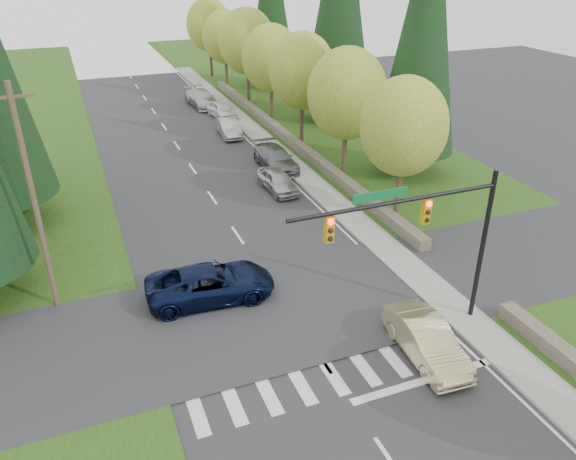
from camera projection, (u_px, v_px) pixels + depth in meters
ground at (376, 440)px, 18.40m from camera, size 120.00×120.00×0.00m
grass_east at (397, 175)px, 39.16m from camera, size 14.00×110.00×0.06m
cross_street at (287, 308)px, 25.00m from camera, size 120.00×8.00×0.10m
sidewalk_east at (306, 176)px, 38.79m from camera, size 1.80×80.00×0.13m
curb_east at (294, 178)px, 38.52m from camera, size 0.20×80.00×0.13m
stone_wall_north at (286, 136)px, 45.83m from camera, size 0.70×40.00×0.70m
traffic_signal at (428, 225)px, 21.25m from camera, size 8.70×0.37×6.80m
utility_pole at (34, 201)px, 22.84m from camera, size 1.60×0.24×10.00m
decid_tree_0 at (404, 127)px, 30.40m from camera, size 4.80×4.80×8.37m
decid_tree_1 at (347, 94)px, 36.12m from camera, size 5.20×5.20×8.80m
decid_tree_2 at (302, 71)px, 41.78m from camera, size 5.00×5.00×8.82m
decid_tree_3 at (271, 58)px, 47.71m from camera, size 5.00×5.00×8.55m
decid_tree_4 at (247, 41)px, 53.35m from camera, size 5.40×5.40×9.18m
decid_tree_5 at (225, 37)px, 59.30m from camera, size 4.80×4.80×8.30m
decid_tree_6 at (209, 25)px, 64.97m from camera, size 5.20×5.20×8.86m
conifer_e_a at (425, 27)px, 35.00m from camera, size 5.44×5.44×17.80m
sedan_champagne at (426, 340)px, 21.79m from camera, size 1.92×4.72×1.52m
suv_navy at (211, 283)px, 25.33m from camera, size 5.97×3.10×1.61m
parked_car_a at (278, 181)px, 36.46m from camera, size 1.86×4.15×1.39m
parked_car_b at (276, 158)px, 40.01m from camera, size 2.11×5.20×1.51m
parked_car_c at (229, 128)px, 46.78m from camera, size 1.75×4.31×1.39m
parked_car_d at (222, 110)px, 51.60m from camera, size 2.26×4.51×1.47m
parked_car_e at (202, 98)px, 55.11m from camera, size 2.66×5.60×1.58m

